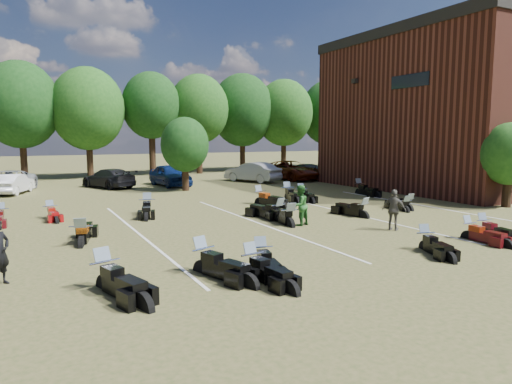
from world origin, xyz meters
TOP-DOWN VIEW (x-y plane):
  - ground at (0.00, 0.00)m, footprint 160.00×160.00m
  - car_1 at (-12.31, 18.85)m, footprint 2.62×4.14m
  - car_2 at (-12.62, 20.28)m, footprint 3.90×5.49m
  - car_3 at (-6.31, 19.71)m, footprint 3.64×5.07m
  - car_4 at (-2.03, 18.93)m, footprint 2.38×4.85m
  - car_5 at (4.73, 18.79)m, footprint 3.48×5.04m
  - car_6 at (8.38, 18.86)m, footprint 3.42×6.05m
  - car_7 at (9.95, 19.15)m, footprint 1.89×4.51m
  - person_green at (-1.70, 1.80)m, footprint 0.97×0.85m
  - person_grey at (1.04, -0.71)m, footprint 0.80×1.01m
  - motorcycle_0 at (-7.59, -2.54)m, footprint 1.51×2.55m
  - motorcycle_1 at (-10.17, -2.71)m, footprint 1.48×2.61m
  - motorcycle_2 at (-6.57, -3.46)m, footprint 1.00×2.31m
  - motorcycle_3 at (-5.97, -2.83)m, footprint 1.15×2.24m
  - motorcycle_4 at (-0.31, -3.51)m, footprint 1.30×2.16m
  - motorcycle_5 at (3.36, -2.92)m, footprint 1.12×2.15m
  - motorcycle_6 at (2.35, -3.08)m, footprint 0.76×2.11m
  - motorcycle_8 at (-10.16, 2.12)m, footprint 1.36×2.58m
  - motorcycle_9 at (-2.18, 1.79)m, footprint 1.05×2.54m
  - motorcycle_10 at (-1.93, 3.16)m, footprint 1.40×2.60m
  - motorcycle_11 at (1.80, 1.96)m, footprint 1.08×2.41m
  - motorcycle_12 at (4.70, 2.25)m, footprint 1.03×2.09m
  - motorcycle_13 at (5.21, 2.53)m, footprint 0.95×2.19m
  - motorcycle_14 at (-12.70, 8.16)m, footprint 0.79×2.17m
  - motorcycle_15 at (-10.75, 8.41)m, footprint 0.83×2.05m
  - motorcycle_16 at (-6.59, 7.54)m, footprint 1.41×2.58m
  - motorcycle_17 at (-0.39, 7.82)m, footprint 1.32×2.63m
  - motorcycle_18 at (2.61, 8.31)m, footprint 1.18×2.39m
  - motorcycle_19 at (1.96, 8.79)m, footprint 1.36×2.62m
  - motorcycle_20 at (7.29, 8.76)m, footprint 0.93×2.48m
  - brick_building at (22.00, 9.00)m, footprint 25.40×15.20m
  - tree_line at (-1.00, 29.00)m, footprint 56.00×6.00m
  - young_tree_near_building at (10.50, 1.00)m, footprint 2.80×2.80m
  - young_tree_midfield at (-2.00, 15.50)m, footprint 3.20×3.20m
  - parking_lines at (-3.00, 3.00)m, footprint 20.10×14.00m

SIDE VIEW (x-z plane):
  - ground at x=0.00m, z-range 0.00..0.00m
  - motorcycle_0 at x=-7.59m, z-range -0.68..0.68m
  - motorcycle_1 at x=-10.17m, z-range -0.69..0.69m
  - motorcycle_2 at x=-6.57m, z-range -0.62..0.62m
  - motorcycle_3 at x=-5.97m, z-range -0.60..0.60m
  - motorcycle_4 at x=-0.31m, z-range -0.58..0.58m
  - motorcycle_5 at x=3.36m, z-range -0.57..0.57m
  - motorcycle_6 at x=2.35m, z-range -0.58..0.58m
  - motorcycle_8 at x=-10.16m, z-range -0.69..0.69m
  - motorcycle_9 at x=-2.18m, z-range -0.69..0.69m
  - motorcycle_10 at x=-1.93m, z-range -0.69..0.69m
  - motorcycle_11 at x=1.80m, z-range -0.65..0.65m
  - motorcycle_12 at x=4.70m, z-range -0.56..0.56m
  - motorcycle_13 at x=5.21m, z-range -0.59..0.59m
  - motorcycle_14 at x=-12.70m, z-range -0.60..0.60m
  - motorcycle_15 at x=-10.75m, z-range -0.56..0.56m
  - motorcycle_16 at x=-6.59m, z-range -0.69..0.69m
  - motorcycle_17 at x=-0.39m, z-range -0.70..0.70m
  - motorcycle_18 at x=2.61m, z-range -0.64..0.64m
  - motorcycle_19 at x=1.96m, z-range -0.70..0.70m
  - motorcycle_20 at x=7.29m, z-range -0.68..0.68m
  - parking_lines at x=-3.00m, z-range 0.00..0.01m
  - car_1 at x=-12.31m, z-range 0.00..1.29m
  - car_7 at x=9.95m, z-range 0.00..1.30m
  - car_3 at x=-6.31m, z-range 0.00..1.36m
  - car_2 at x=-12.62m, z-range 0.00..1.39m
  - car_5 at x=4.73m, z-range 0.00..1.57m
  - car_4 at x=-2.03m, z-range 0.00..1.59m
  - car_6 at x=8.38m, z-range 0.00..1.59m
  - person_grey at x=1.04m, z-range 0.00..1.61m
  - person_green at x=-1.70m, z-range 0.00..1.68m
  - young_tree_near_building at x=10.50m, z-range 0.67..4.83m
  - young_tree_midfield at x=-2.00m, z-range 0.74..5.44m
  - brick_building at x=22.00m, z-range 0.01..10.71m
  - tree_line at x=-1.00m, z-range 1.42..11.20m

